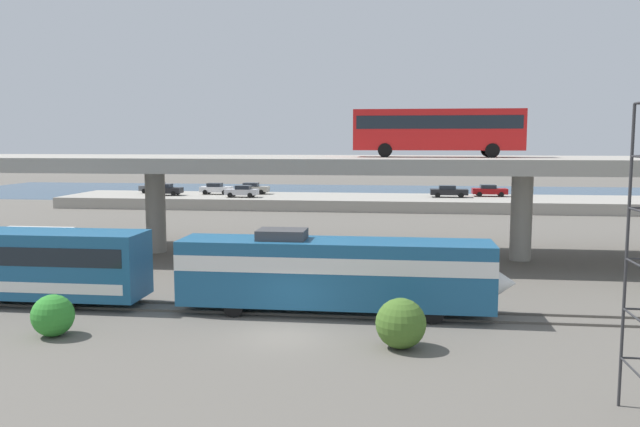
{
  "coord_description": "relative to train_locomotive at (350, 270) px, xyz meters",
  "views": [
    {
      "loc": [
        5.04,
        -27.46,
        8.61
      ],
      "look_at": [
        -0.65,
        18.02,
        3.39
      ],
      "focal_mm": 36.47,
      "sensor_mm": 36.0,
      "label": 1
    }
  ],
  "objects": [
    {
      "name": "shrub_right",
      "position": [
        2.51,
        -5.09,
        -1.14
      ],
      "size": [
        2.1,
        2.1,
        2.1
      ],
      "primitive_type": "sphere",
      "color": "#436926",
      "rests_on": "ground_plane"
    },
    {
      "name": "parked_car_1",
      "position": [
        -28.06,
        49.88,
        -0.04
      ],
      "size": [
        4.18,
        1.91,
        1.5
      ],
      "color": "black",
      "rests_on": "pier_parking_lot"
    },
    {
      "name": "parked_car_6",
      "position": [
        8.41,
        51.59,
        -0.04
      ],
      "size": [
        4.65,
        1.97,
        1.5
      ],
      "color": "black",
      "rests_on": "pier_parking_lot"
    },
    {
      "name": "rail_strip_near",
      "position": [
        -2.6,
        -0.77,
        -2.13
      ],
      "size": [
        110.0,
        0.12,
        0.12
      ],
      "primitive_type": "cube",
      "color": "#59544C",
      "rests_on": "ground_plane"
    },
    {
      "name": "train_locomotive",
      "position": [
        0.0,
        0.0,
        0.0
      ],
      "size": [
        16.48,
        3.04,
        4.18
      ],
      "color": "#1E5984",
      "rests_on": "ground_plane"
    },
    {
      "name": "highway_overpass",
      "position": [
        -2.6,
        16.0,
        4.48
      ],
      "size": [
        96.0,
        11.7,
        7.36
      ],
      "color": "#9E998E",
      "rests_on": "ground_plane"
    },
    {
      "name": "parked_car_5",
      "position": [
        -17.48,
        48.37,
        -0.04
      ],
      "size": [
        4.1,
        1.97,
        1.5
      ],
      "rotation": [
        0.0,
        0.0,
        3.14
      ],
      "color": "#B7B7BC",
      "rests_on": "pier_parking_lot"
    },
    {
      "name": "transit_bus_on_overpass",
      "position": [
        4.97,
        16.22,
        7.23
      ],
      "size": [
        12.0,
        2.68,
        3.4
      ],
      "rotation": [
        0.0,
        0.0,
        3.14
      ],
      "color": "red",
      "rests_on": "highway_overpass"
    },
    {
      "name": "rail_strip_far",
      "position": [
        -2.6,
        0.77,
        -2.13
      ],
      "size": [
        110.0,
        0.12,
        0.12
      ],
      "primitive_type": "cube",
      "color": "#59544C",
      "rests_on": "ground_plane"
    },
    {
      "name": "harbor_water",
      "position": [
        -2.6,
        74.0,
        -2.19
      ],
      "size": [
        140.0,
        36.0,
        0.01
      ],
      "primitive_type": "cube",
      "color": "navy",
      "rests_on": "ground_plane"
    },
    {
      "name": "parked_car_3",
      "position": [
        -17.32,
        53.39,
        -0.04
      ],
      "size": [
        4.38,
        1.9,
        1.5
      ],
      "color": "#9E998C",
      "rests_on": "pier_parking_lot"
    },
    {
      "name": "parked_car_2",
      "position": [
        -21.97,
        52.25,
        -0.05
      ],
      "size": [
        4.19,
        1.87,
        1.5
      ],
      "color": "silver",
      "rests_on": "pier_parking_lot"
    },
    {
      "name": "parked_car_4",
      "position": [
        13.67,
        53.52,
        -0.04
      ],
      "size": [
        4.38,
        1.99,
        1.5
      ],
      "color": "maroon",
      "rests_on": "pier_parking_lot"
    },
    {
      "name": "pier_parking_lot",
      "position": [
        -2.6,
        51.0,
        -1.5
      ],
      "size": [
        76.74,
        12.14,
        1.38
      ],
      "primitive_type": "cube",
      "color": "#9E998E",
      "rests_on": "ground_plane"
    },
    {
      "name": "ground_plane",
      "position": [
        -2.6,
        -4.0,
        -2.19
      ],
      "size": [
        260.0,
        260.0,
        0.0
      ],
      "primitive_type": "plane",
      "color": "#605B54"
    },
    {
      "name": "parked_car_0",
      "position": [
        -30.69,
        53.21,
        -0.04
      ],
      "size": [
        4.12,
        1.92,
        1.5
      ],
      "rotation": [
        0.0,
        0.0,
        3.14
      ],
      "color": "#515459",
      "rests_on": "pier_parking_lot"
    },
    {
      "name": "service_truck_west",
      "position": [
        -19.63,
        6.4,
        -0.56
      ],
      "size": [
        6.8,
        2.46,
        3.04
      ],
      "color": "#9E998C",
      "rests_on": "ground_plane"
    },
    {
      "name": "shrub_left",
      "position": [
        -12.68,
        -5.31,
        -1.27
      ],
      "size": [
        1.85,
        1.85,
        1.85
      ],
      "primitive_type": "sphere",
      "color": "#30862D",
      "rests_on": "ground_plane"
    }
  ]
}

